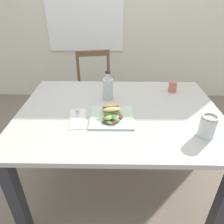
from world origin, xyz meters
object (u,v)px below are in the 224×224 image
bottle_cold_brew (108,89)px  mason_jar_iced_tea (207,127)px  cup_extra_side (173,87)px  sandwich_half_back (111,107)px  plate_lunch (112,117)px  sandwich_half_front (112,111)px  fork_on_napkin (78,116)px  dining_table (119,124)px  chair_wooden_far (95,91)px

bottle_cold_brew → mason_jar_iced_tea: (0.56, -0.45, -0.02)m
cup_extra_side → sandwich_half_back: bearing=-145.5°
plate_lunch → sandwich_half_back: size_ratio=2.34×
sandwich_half_front → cup_extra_side: size_ratio=1.39×
sandwich_half_front → bottle_cold_brew: 0.26m
plate_lunch → sandwich_half_back: sandwich_half_back is taller
fork_on_napkin → bottle_cold_brew: (0.19, 0.27, 0.07)m
sandwich_half_front → bottle_cold_brew: bottle_cold_brew is taller
sandwich_half_back → fork_on_napkin: size_ratio=0.63×
sandwich_half_back → cup_extra_side: cup_extra_side is taller
dining_table → sandwich_half_front: sandwich_half_front is taller
sandwich_half_back → cup_extra_side: size_ratio=1.39×
plate_lunch → chair_wooden_far: bearing=101.4°
fork_on_napkin → bottle_cold_brew: bottle_cold_brew is taller
chair_wooden_far → fork_on_napkin: (-0.02, -1.01, 0.30)m
mason_jar_iced_tea → cup_extra_side: (-0.05, 0.58, -0.02)m
plate_lunch → bottle_cold_brew: bottle_cold_brew is taller
chair_wooden_far → sandwich_half_back: bearing=-78.3°
chair_wooden_far → dining_table: bearing=-74.6°
chair_wooden_far → cup_extra_side: chair_wooden_far is taller
dining_table → fork_on_napkin: (-0.27, -0.09, 0.11)m
fork_on_napkin → dining_table: bearing=18.6°
mason_jar_iced_tea → bottle_cold_brew: bearing=141.3°
fork_on_napkin → mason_jar_iced_tea: mason_jar_iced_tea is taller
fork_on_napkin → sandwich_half_back: bearing=16.7°
chair_wooden_far → fork_on_napkin: 1.06m
plate_lunch → fork_on_napkin: size_ratio=1.48×
bottle_cold_brew → sandwich_half_front: bearing=-82.6°
mason_jar_iced_tea → dining_table: bearing=150.2°
dining_table → sandwich_half_front: size_ratio=11.63×
dining_table → chair_wooden_far: 0.97m
dining_table → sandwich_half_back: size_ratio=11.63×
sandwich_half_back → bottle_cold_brew: bearing=96.9°
chair_wooden_far → sandwich_half_back: (0.20, -0.95, 0.33)m
fork_on_napkin → cup_extra_side: cup_extra_side is taller
dining_table → mason_jar_iced_tea: (0.48, -0.27, 0.17)m
cup_extra_side → sandwich_half_front: bearing=-140.9°
sandwich_half_front → bottle_cold_brew: (-0.03, 0.26, 0.04)m
sandwich_half_back → plate_lunch: bearing=-82.3°
plate_lunch → cup_extra_side: (0.47, 0.40, 0.04)m
plate_lunch → sandwich_half_back: (-0.01, 0.07, 0.03)m
sandwich_half_back → mason_jar_iced_tea: (0.54, -0.25, 0.02)m
dining_table → mason_jar_iced_tea: size_ratio=10.43×
sandwich_half_front → sandwich_half_back: bearing=99.3°
fork_on_napkin → mason_jar_iced_tea: (0.75, -0.18, 0.05)m
plate_lunch → mason_jar_iced_tea: 0.56m
sandwich_half_front → mason_jar_iced_tea: 0.56m
mason_jar_iced_tea → sandwich_half_front: bearing=159.8°
sandwich_half_back → cup_extra_side: bearing=34.5°
fork_on_napkin → bottle_cold_brew: bearing=54.9°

